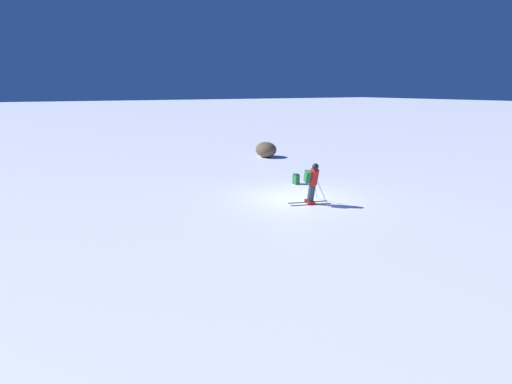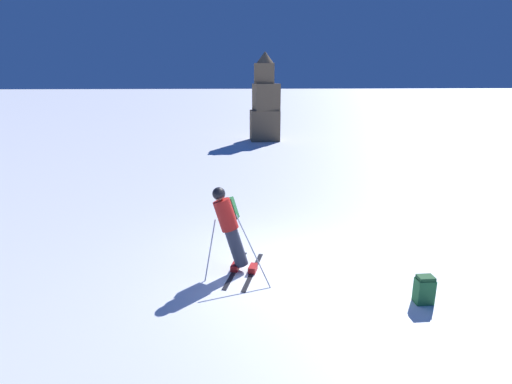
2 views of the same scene
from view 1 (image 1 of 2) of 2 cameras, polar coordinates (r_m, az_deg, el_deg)
ground_plane at (r=16.66m, az=5.81°, el=-0.90°), size 300.00×300.00×0.00m
skier at (r=15.46m, az=8.04°, el=1.45°), size 1.24×1.71×1.74m
spare_backpack at (r=19.07m, az=5.75°, el=1.84°), size 0.30×0.22×0.50m
exposed_boulder_0 at (r=26.59m, az=1.44°, el=6.08°), size 1.56×1.32×1.01m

